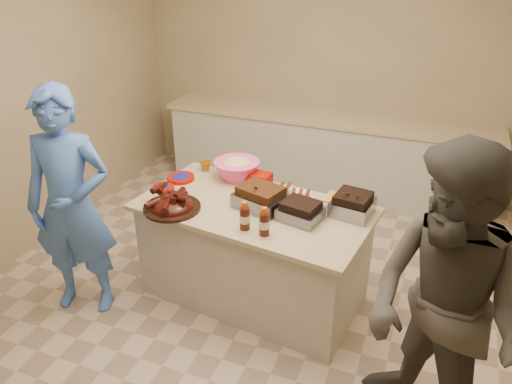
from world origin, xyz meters
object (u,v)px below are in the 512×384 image
at_px(roasting_pan, 352,214).
at_px(plastic_cup, 206,171).
at_px(bbq_bottle_b, 264,234).
at_px(island, 254,294).
at_px(rib_platter, 172,209).
at_px(coleslaw_bowl, 237,178).
at_px(mustard_bottle, 262,191).
at_px(guest_blue, 90,301).
at_px(bbq_bottle_a, 245,229).

height_order(roasting_pan, plastic_cup, roasting_pan).
bearing_deg(bbq_bottle_b, island, 121.81).
xyz_separation_m(rib_platter, roasting_pan, (1.26, 0.41, 0.00)).
distance_m(rib_platter, roasting_pan, 1.32).
distance_m(rib_platter, plastic_cup, 0.70).
bearing_deg(coleslaw_bowl, rib_platter, -110.41).
distance_m(roasting_pan, bbq_bottle_b, 0.70).
bearing_deg(mustard_bottle, guest_blue, -144.95).
relative_size(island, bbq_bottle_a, 8.25).
height_order(rib_platter, bbq_bottle_a, bbq_bottle_a).
xyz_separation_m(coleslaw_bowl, plastic_cup, (-0.31, 0.04, 0.00)).
height_order(coleslaw_bowl, mustard_bottle, coleslaw_bowl).
height_order(mustard_bottle, guest_blue, mustard_bottle).
height_order(bbq_bottle_b, mustard_bottle, bbq_bottle_b).
relative_size(island, roasting_pan, 6.24).
xyz_separation_m(bbq_bottle_a, bbq_bottle_b, (0.15, -0.02, 0.00)).
bearing_deg(island, bbq_bottle_a, -71.80).
xyz_separation_m(coleslaw_bowl, guest_blue, (-0.90, -0.97, -0.82)).
bearing_deg(bbq_bottle_a, roasting_pan, 36.06).
bearing_deg(island, coleslaw_bowl, 134.97).
distance_m(roasting_pan, plastic_cup, 1.36).
xyz_separation_m(bbq_bottle_b, guest_blue, (-1.41, -0.23, -0.82)).
bearing_deg(bbq_bottle_a, coleslaw_bowl, 116.91).
height_order(rib_platter, mustard_bottle, rib_platter).
distance_m(island, bbq_bottle_a, 0.88).
relative_size(roasting_pan, guest_blue, 0.16).
xyz_separation_m(island, coleslaw_bowl, (-0.31, 0.41, 0.82)).
relative_size(coleslaw_bowl, guest_blue, 0.22).
relative_size(island, plastic_cup, 18.92).
bearing_deg(plastic_cup, mustard_bottle, -17.65).
relative_size(bbq_bottle_a, plastic_cup, 2.29).
relative_size(bbq_bottle_a, mustard_bottle, 1.97).
relative_size(island, bbq_bottle_b, 8.31).
bearing_deg(mustard_bottle, roasting_pan, -7.99).
bearing_deg(island, mustard_bottle, 103.95).
relative_size(mustard_bottle, guest_blue, 0.06).
distance_m(bbq_bottle_b, plastic_cup, 1.14).
relative_size(bbq_bottle_a, guest_blue, 0.12).
relative_size(mustard_bottle, plastic_cup, 1.17).
bearing_deg(guest_blue, roasting_pan, 4.90).
xyz_separation_m(rib_platter, bbq_bottle_a, (0.61, -0.06, 0.00)).
bearing_deg(roasting_pan, coleslaw_bowl, 174.71).
bearing_deg(island, guest_blue, -147.11).
bearing_deg(bbq_bottle_a, plastic_cup, 131.55).
height_order(rib_platter, coleslaw_bowl, coleslaw_bowl).
height_order(island, bbq_bottle_a, bbq_bottle_a).
bearing_deg(bbq_bottle_b, plastic_cup, 136.49).
bearing_deg(bbq_bottle_b, rib_platter, 173.48).
xyz_separation_m(island, mustard_bottle, (-0.03, 0.26, 0.82)).
bearing_deg(bbq_bottle_a, mustard_bottle, 98.47).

